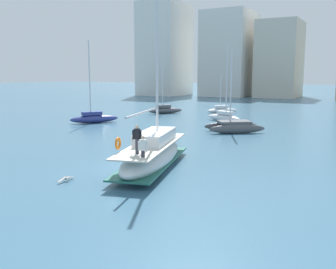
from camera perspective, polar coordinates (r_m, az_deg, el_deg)
The scene contains 9 objects.
ground_plane at distance 23.72m, azimuth -5.26°, elevation -4.90°, with size 400.00×400.00×0.00m, color #38607A.
main_sailboat at distance 23.34m, azimuth -2.33°, elevation -2.82°, with size 4.82×9.89×12.55m.
moored_sloop_far at distance 56.25m, azimuth 8.11°, elevation 3.66°, with size 4.16×4.13×5.68m.
moored_catamaran at distance 46.80m, azimuth 8.34°, elevation 2.70°, with size 5.33×3.25×9.20m.
moored_cutter_left at distance 55.54m, azimuth -0.46°, elevation 3.73°, with size 4.33×4.74×6.65m.
moored_cutter_right at distance 45.66m, azimuth -11.00°, elevation 2.51°, with size 4.43×5.45×9.49m.
moored_ketch_distant at distance 38.34m, azimuth 9.83°, elevation 1.32°, with size 6.05×5.42×8.08m.
seagull at distance 21.28m, azimuth -15.00°, elevation -6.37°, with size 0.47×1.25×0.18m.
waterfront_buildings at distance 96.06m, azimuth 18.79°, elevation 10.70°, with size 85.98×19.70×24.17m.
Camera 1 is at (12.96, -19.03, 5.71)m, focal length 40.75 mm.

